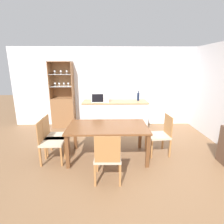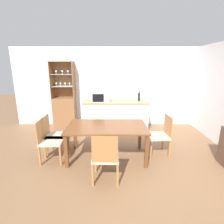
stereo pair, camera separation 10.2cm
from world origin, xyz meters
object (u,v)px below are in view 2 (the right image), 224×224
dining_chair_side_left_far (54,135)px  dining_chair_side_right_far (160,135)px  dining_table (107,130)px  microwave (101,97)px  display_cabinet (65,108)px  dining_chair_head_near (105,157)px  dining_chair_side_left_near (50,140)px  wine_bottle (139,97)px

dining_chair_side_left_far → dining_chair_side_right_far: (2.38, 0.00, 0.00)m
dining_chair_side_left_far → dining_chair_side_right_far: same height
dining_table → microwave: (-0.21, 1.53, 0.44)m
dining_chair_side_right_far → microwave: (-1.41, 1.39, 0.63)m
display_cabinet → dining_chair_side_right_far: size_ratio=2.33×
dining_chair_side_left_far → dining_chair_side_right_far: size_ratio=1.00×
dining_chair_side_left_far → dining_chair_head_near: 1.54m
dining_chair_side_right_far → dining_chair_side_left_near: (-2.38, -0.29, 0.00)m
dining_chair_side_left_far → dining_chair_side_left_near: (0.00, -0.29, 0.00)m
dining_chair_side_left_far → microwave: size_ratio=1.80×
dining_chair_head_near → dining_chair_side_left_near: same height
dining_chair_head_near → microwave: (-0.21, 2.36, 0.63)m
microwave → wine_bottle: wine_bottle is taller
dining_table → dining_chair_side_left_near: (-1.19, -0.15, -0.18)m
dining_chair_side_right_far → dining_chair_side_left_near: bearing=92.5°
dining_chair_head_near → microwave: microwave is taller
dining_chair_side_left_near → microwave: size_ratio=1.80×
microwave → wine_bottle: bearing=5.2°
dining_chair_side_right_far → dining_chair_head_near: size_ratio=1.00×
dining_table → wine_bottle: 1.93m
dining_chair_side_left_far → wine_bottle: size_ratio=2.96×
display_cabinet → wine_bottle: bearing=-10.5°
dining_chair_side_left_near → microwave: (0.98, 1.68, 0.63)m
display_cabinet → dining_chair_head_near: (1.45, -2.91, -0.17)m
display_cabinet → dining_chair_head_near: display_cabinet is taller
dining_chair_side_right_far → dining_chair_head_near: bearing=124.9°
dining_table → wine_bottle: size_ratio=5.56×
dining_chair_side_left_far → dining_table: bearing=82.3°
dining_chair_side_right_far → wine_bottle: wine_bottle is taller
display_cabinet → dining_chair_side_left_far: (0.26, -1.93, -0.17)m
dining_chair_head_near → dining_chair_side_left_near: size_ratio=1.00×
display_cabinet → dining_table: size_ratio=1.24×
dining_chair_side_left_far → microwave: bearing=144.1°
dining_chair_side_left_near → microwave: bearing=148.6°
dining_chair_head_near → wine_bottle: wine_bottle is taller
dining_table → dining_chair_side_left_far: bearing=173.1°
dining_table → dining_chair_side_right_far: dining_chair_side_right_far is taller
dining_chair_side_left_far → microwave: 1.81m
wine_bottle → display_cabinet: bearing=169.5°
dining_chair_side_left_near → dining_chair_head_near: bearing=58.9°
dining_table → dining_chair_head_near: (-0.00, -0.83, -0.18)m
display_cabinet → microwave: 1.42m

